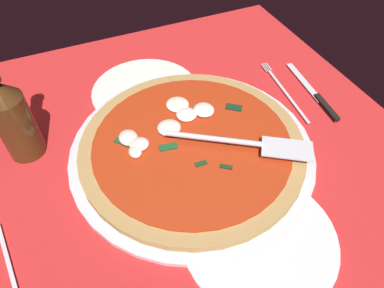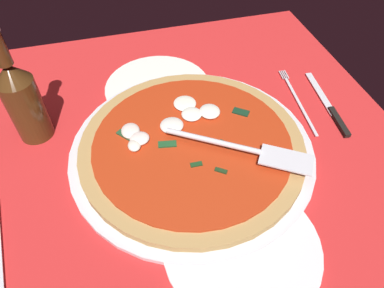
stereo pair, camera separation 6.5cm
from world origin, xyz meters
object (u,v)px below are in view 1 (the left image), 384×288
object	(u,v)px
dinner_plate_right	(259,238)
pizza_server	(244,143)
place_setting_far	(300,94)
beer_bottle	(12,117)
pizza	(191,144)
dinner_plate_left	(145,91)

from	to	relation	value
dinner_plate_right	pizza_server	size ratio (longest dim) A/B	1.02
pizza_server	dinner_plate_right	bearing A→B (deg)	-76.73
place_setting_far	beer_bottle	xyz separation A→B (cm)	(-6.98, -56.81, 8.64)
place_setting_far	beer_bottle	world-z (taller)	beer_bottle
pizza	pizza_server	distance (cm)	9.91
place_setting_far	pizza	bearing A→B (deg)	106.89
dinner_plate_left	place_setting_far	size ratio (longest dim) A/B	1.01
beer_bottle	dinner_plate_right	bearing A→B (deg)	42.52
dinner_plate_right	pizza	world-z (taller)	pizza
pizza	place_setting_far	size ratio (longest dim) A/B	1.79
dinner_plate_left	place_setting_far	distance (cm)	34.34
dinner_plate_left	dinner_plate_right	size ratio (longest dim) A/B	0.97
beer_bottle	dinner_plate_left	bearing A→B (deg)	106.53
beer_bottle	pizza	bearing A→B (deg)	66.51
dinner_plate_left	dinner_plate_right	distance (cm)	41.13
dinner_plate_left	pizza	world-z (taller)	pizza
pizza	place_setting_far	bearing A→B (deg)	100.41
dinner_plate_left	place_setting_far	xyz separation A→B (cm)	(14.61, 31.08, -0.14)
dinner_plate_right	place_setting_far	bearing A→B (deg)	134.88
pizza_server	beer_bottle	bearing A→B (deg)	-173.35
dinner_plate_left	dinner_plate_right	bearing A→B (deg)	6.60
pizza	beer_bottle	bearing A→B (deg)	-113.49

